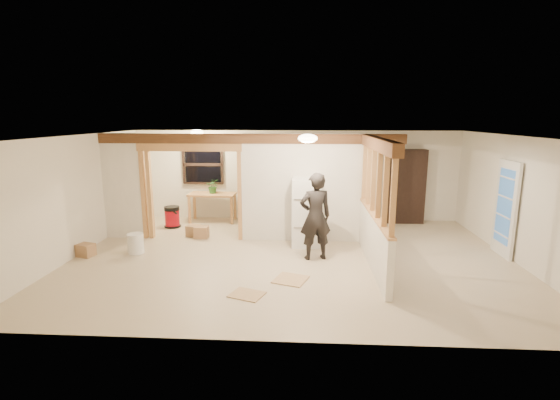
# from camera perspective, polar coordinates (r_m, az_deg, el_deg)

# --- Properties ---
(floor) EXTENTS (9.00, 6.50, 0.01)m
(floor) POSITION_cam_1_polar(r_m,az_deg,el_deg) (8.53, 1.63, -8.06)
(floor) COLOR #BFAB8E
(floor) RESTS_ON ground
(ceiling) EXTENTS (9.00, 6.50, 0.01)m
(ceiling) POSITION_cam_1_polar(r_m,az_deg,el_deg) (8.04, 1.73, 9.00)
(ceiling) COLOR white
(wall_back) EXTENTS (9.00, 0.01, 2.50)m
(wall_back) POSITION_cam_1_polar(r_m,az_deg,el_deg) (11.40, 2.16, 3.46)
(wall_back) COLOR silver
(wall_back) RESTS_ON floor
(wall_front) EXTENTS (9.00, 0.01, 2.50)m
(wall_front) POSITION_cam_1_polar(r_m,az_deg,el_deg) (5.05, 0.59, -7.07)
(wall_front) COLOR silver
(wall_front) RESTS_ON floor
(wall_left) EXTENTS (0.01, 6.50, 2.50)m
(wall_left) POSITION_cam_1_polar(r_m,az_deg,el_deg) (9.46, -26.73, 0.52)
(wall_left) COLOR silver
(wall_left) RESTS_ON floor
(wall_right) EXTENTS (0.01, 6.50, 2.50)m
(wall_right) POSITION_cam_1_polar(r_m,az_deg,el_deg) (9.24, 30.81, -0.12)
(wall_right) COLOR silver
(wall_right) RESTS_ON floor
(partition_left_stub) EXTENTS (0.90, 0.12, 2.50)m
(partition_left_stub) POSITION_cam_1_polar(r_m,az_deg,el_deg) (10.30, -21.27, 1.79)
(partition_left_stub) COLOR white
(partition_left_stub) RESTS_ON floor
(partition_center) EXTENTS (2.80, 0.12, 2.50)m
(partition_center) POSITION_cam_1_polar(r_m,az_deg,el_deg) (9.37, 3.11, 1.67)
(partition_center) COLOR white
(partition_center) RESTS_ON floor
(doorway_frame) EXTENTS (2.46, 0.14, 2.20)m
(doorway_frame) POSITION_cam_1_polar(r_m,az_deg,el_deg) (9.76, -12.35, 0.92)
(doorway_frame) COLOR tan
(doorway_frame) RESTS_ON floor
(header_beam_back) EXTENTS (7.00, 0.18, 0.22)m
(header_beam_back) POSITION_cam_1_polar(r_m,az_deg,el_deg) (9.32, -4.29, 8.60)
(header_beam_back) COLOR brown
(header_beam_back) RESTS_ON ceiling
(header_beam_right) EXTENTS (0.18, 3.30, 0.22)m
(header_beam_right) POSITION_cam_1_polar(r_m,az_deg,el_deg) (7.77, 13.63, 7.70)
(header_beam_right) COLOR brown
(header_beam_right) RESTS_ON ceiling
(pony_wall) EXTENTS (0.12, 3.20, 1.00)m
(pony_wall) POSITION_cam_1_polar(r_m,az_deg,el_deg) (8.11, 12.99, -5.67)
(pony_wall) COLOR white
(pony_wall) RESTS_ON floor
(stud_partition) EXTENTS (0.14, 3.20, 1.32)m
(stud_partition) POSITION_cam_1_polar(r_m,az_deg,el_deg) (7.85, 13.38, 2.45)
(stud_partition) COLOR tan
(stud_partition) RESTS_ON pony_wall
(window_back) EXTENTS (1.12, 0.10, 1.10)m
(window_back) POSITION_cam_1_polar(r_m,az_deg,el_deg) (11.63, -10.81, 4.92)
(window_back) COLOR black
(window_back) RESTS_ON wall_back
(french_door) EXTENTS (0.12, 0.86, 2.00)m
(french_door) POSITION_cam_1_polar(r_m,az_deg,el_deg) (9.60, 29.15, -1.09)
(french_door) COLOR white
(french_door) RESTS_ON floor
(ceiling_dome_main) EXTENTS (0.36, 0.36, 0.16)m
(ceiling_dome_main) POSITION_cam_1_polar(r_m,az_deg,el_deg) (7.54, 3.92, 8.65)
(ceiling_dome_main) COLOR #FFEABF
(ceiling_dome_main) RESTS_ON ceiling
(ceiling_dome_util) EXTENTS (0.32, 0.32, 0.14)m
(ceiling_dome_util) POSITION_cam_1_polar(r_m,az_deg,el_deg) (10.69, -11.61, 9.32)
(ceiling_dome_util) COLOR #FFEABF
(ceiling_dome_util) RESTS_ON ceiling
(hanging_bulb) EXTENTS (0.07, 0.07, 0.07)m
(hanging_bulb) POSITION_cam_1_polar(r_m,az_deg,el_deg) (9.91, -9.76, 7.48)
(hanging_bulb) COLOR #FFD88C
(hanging_bulb) RESTS_ON ceiling
(refrigerator) EXTENTS (0.63, 0.61, 1.53)m
(refrigerator) POSITION_cam_1_polar(r_m,az_deg,el_deg) (9.11, 3.69, -1.75)
(refrigerator) COLOR silver
(refrigerator) RESTS_ON floor
(woman) EXTENTS (0.74, 0.58, 1.79)m
(woman) POSITION_cam_1_polar(r_m,az_deg,el_deg) (8.21, 4.99, -2.32)
(woman) COLOR black
(woman) RESTS_ON floor
(work_table) EXTENTS (1.30, 0.70, 0.80)m
(work_table) POSITION_cam_1_polar(r_m,az_deg,el_deg) (11.40, -9.46, -1.04)
(work_table) COLOR tan
(work_table) RESTS_ON floor
(potted_plant) EXTENTS (0.40, 0.36, 0.40)m
(potted_plant) POSITION_cam_1_polar(r_m,az_deg,el_deg) (11.30, -9.40, 1.95)
(potted_plant) COLOR #2E6028
(potted_plant) RESTS_ON work_table
(shop_vac) EXTENTS (0.54, 0.54, 0.57)m
(shop_vac) POSITION_cam_1_polar(r_m,az_deg,el_deg) (11.06, -14.92, -2.28)
(shop_vac) COLOR #9C0713
(shop_vac) RESTS_ON floor
(bookshelf) EXTENTS (1.01, 0.34, 2.01)m
(bookshelf) POSITION_cam_1_polar(r_m,az_deg,el_deg) (11.54, 17.25, 1.83)
(bookshelf) COLOR black
(bookshelf) RESTS_ON floor
(bucket) EXTENTS (0.45, 0.45, 0.43)m
(bucket) POSITION_cam_1_polar(r_m,az_deg,el_deg) (9.23, -19.64, -5.79)
(bucket) COLOR silver
(bucket) RESTS_ON floor
(box_util_a) EXTENTS (0.33, 0.28, 0.28)m
(box_util_a) POSITION_cam_1_polar(r_m,az_deg,el_deg) (9.98, -10.98, -4.46)
(box_util_a) COLOR #A3764E
(box_util_a) RESTS_ON floor
(box_util_b) EXTENTS (0.35, 0.35, 0.27)m
(box_util_b) POSITION_cam_1_polar(r_m,az_deg,el_deg) (10.19, -12.09, -4.21)
(box_util_b) COLOR #A3764E
(box_util_b) RESTS_ON floor
(box_front) EXTENTS (0.38, 0.34, 0.26)m
(box_front) POSITION_cam_1_polar(r_m,az_deg,el_deg) (9.46, -25.66, -6.37)
(box_front) COLOR #A3764E
(box_front) RESTS_ON floor
(floor_panel_near) EXTENTS (0.70, 0.70, 0.02)m
(floor_panel_near) POSITION_cam_1_polar(r_m,az_deg,el_deg) (7.40, 1.50, -11.11)
(floor_panel_near) COLOR tan
(floor_panel_near) RESTS_ON floor
(floor_panel_far) EXTENTS (0.64, 0.58, 0.02)m
(floor_panel_far) POSITION_cam_1_polar(r_m,az_deg,el_deg) (6.84, -4.68, -13.12)
(floor_panel_far) COLOR tan
(floor_panel_far) RESTS_ON floor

